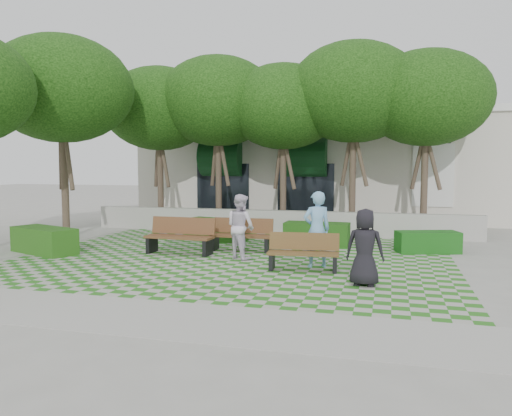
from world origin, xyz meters
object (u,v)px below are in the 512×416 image
(bench_west, at_px, (180,236))
(person_dark, at_px, (365,247))
(hedge_midleft, at_px, (216,230))
(person_white, at_px, (241,226))
(bench_east, at_px, (303,253))
(bench_mid, at_px, (242,235))
(hedge_east, at_px, (428,242))
(person_blue, at_px, (317,229))
(hedge_west, at_px, (44,240))
(hedge_midright, at_px, (317,234))

(bench_west, xyz_separation_m, person_dark, (5.52, -2.61, 0.34))
(hedge_midleft, relative_size, person_white, 1.17)
(hedge_midleft, bearing_deg, bench_east, -47.53)
(bench_west, bearing_deg, person_white, -5.75)
(bench_mid, relative_size, hedge_east, 1.04)
(hedge_midleft, bearing_deg, hedge_east, -5.65)
(bench_west, height_order, person_blue, person_blue)
(hedge_west, bearing_deg, person_dark, -9.62)
(hedge_west, xyz_separation_m, person_blue, (8.20, 0.10, 0.60))
(hedge_east, relative_size, person_dark, 1.08)
(hedge_midright, bearing_deg, person_blue, -81.86)
(hedge_east, xyz_separation_m, person_white, (-5.19, -2.38, 0.59))
(person_blue, height_order, person_dark, person_blue)
(bench_east, height_order, bench_west, bench_west)
(bench_east, relative_size, bench_west, 0.88)
(person_blue, xyz_separation_m, person_dark, (1.30, -1.71, -0.13))
(bench_west, bearing_deg, hedge_east, 18.38)
(bench_mid, bearing_deg, person_blue, -37.34)
(person_dark, bearing_deg, hedge_midright, -67.64)
(bench_west, height_order, hedge_midleft, bench_west)
(bench_mid, bearing_deg, bench_east, -46.58)
(bench_east, distance_m, hedge_east, 4.73)
(hedge_midleft, distance_m, hedge_west, 5.61)
(hedge_midright, bearing_deg, hedge_east, -9.79)
(bench_west, xyz_separation_m, person_white, (1.96, -0.26, 0.40))
(bench_west, height_order, hedge_east, bench_west)
(bench_east, distance_m, person_white, 2.32)
(bench_west, relative_size, hedge_west, 0.93)
(bench_west, height_order, hedge_midright, bench_west)
(hedge_east, bearing_deg, person_dark, -109.05)
(bench_east, distance_m, bench_mid, 3.30)
(person_white, bearing_deg, bench_mid, -41.70)
(hedge_east, height_order, person_white, person_white)
(bench_west, distance_m, person_blue, 4.33)
(person_blue, bearing_deg, person_white, -40.48)
(bench_east, relative_size, person_white, 0.99)
(bench_east, xyz_separation_m, person_white, (-1.99, 1.10, 0.47))
(hedge_midright, relative_size, person_blue, 1.07)
(bench_mid, height_order, hedge_midright, bench_mid)
(person_white, bearing_deg, hedge_midleft, -26.18)
(bench_east, distance_m, hedge_midright, 4.08)
(bench_mid, bearing_deg, person_dark, -44.04)
(hedge_midright, xyz_separation_m, hedge_west, (-7.68, -3.71, 0.02))
(hedge_midright, xyz_separation_m, person_blue, (0.52, -3.61, 0.62))
(hedge_midright, distance_m, hedge_midleft, 3.57)
(bench_east, xyz_separation_m, hedge_east, (3.20, 3.48, -0.13))
(hedge_east, height_order, hedge_midright, hedge_midright)
(hedge_east, distance_m, person_white, 5.74)
(hedge_midright, bearing_deg, bench_east, -86.49)
(person_white, bearing_deg, hedge_west, 40.06)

